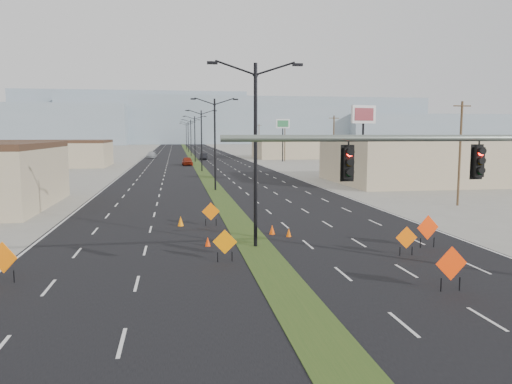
{
  "coord_description": "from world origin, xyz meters",
  "views": [
    {
      "loc": [
        -4.3,
        -14.79,
        6.27
      ],
      "look_at": [
        -0.15,
        10.92,
        3.2
      ],
      "focal_mm": 35.0,
      "sensor_mm": 36.0,
      "label": 1
    }
  ],
  "objects": [
    {
      "name": "ground",
      "position": [
        0.0,
        0.0,
        0.0
      ],
      "size": [
        600.0,
        600.0,
        0.0
      ],
      "primitive_type": "plane",
      "color": "gray",
      "rests_on": "ground"
    },
    {
      "name": "road_surface",
      "position": [
        0.0,
        100.0,
        0.0
      ],
      "size": [
        25.0,
        400.0,
        0.02
      ],
      "primitive_type": "cube",
      "color": "black",
      "rests_on": "ground"
    },
    {
      "name": "median_strip",
      "position": [
        0.0,
        100.0,
        0.0
      ],
      "size": [
        2.0,
        400.0,
        0.04
      ],
      "primitive_type": "cube",
      "color": "#294819",
      "rests_on": "ground"
    },
    {
      "name": "building_sw_far",
      "position": [
        -32.0,
        85.0,
        2.25
      ],
      "size": [
        30.0,
        14.0,
        4.5
      ],
      "primitive_type": "cube",
      "color": "tan",
      "rests_on": "ground"
    },
    {
      "name": "building_se_near",
      "position": [
        34.0,
        45.0,
        2.75
      ],
      "size": [
        36.0,
        18.0,
        5.5
      ],
      "primitive_type": "cube",
      "color": "tan",
      "rests_on": "ground"
    },
    {
      "name": "building_se_far",
      "position": [
        38.0,
        110.0,
        2.5
      ],
      "size": [
        44.0,
        16.0,
        5.0
      ],
      "primitive_type": "cube",
      "color": "tan",
      "rests_on": "ground"
    },
    {
      "name": "mesa_center",
      "position": [
        40.0,
        300.0,
        14.0
      ],
      "size": [
        220.0,
        50.0,
        28.0
      ],
      "primitive_type": "cube",
      "color": "#8598A5",
      "rests_on": "ground"
    },
    {
      "name": "mesa_east",
      "position": [
        180.0,
        290.0,
        9.0
      ],
      "size": [
        160.0,
        50.0,
        18.0
      ],
      "primitive_type": "cube",
      "color": "#8598A5",
      "rests_on": "ground"
    },
    {
      "name": "mesa_backdrop",
      "position": [
        -30.0,
        320.0,
        16.0
      ],
      "size": [
        140.0,
        50.0,
        32.0
      ],
      "primitive_type": "cube",
      "color": "#8598A5",
      "rests_on": "ground"
    },
    {
      "name": "streetlight_0",
      "position": [
        0.0,
        12.0,
        5.42
      ],
      "size": [
        5.15,
        0.24,
        10.02
      ],
      "color": "black",
      "rests_on": "ground"
    },
    {
      "name": "streetlight_1",
      "position": [
        0.0,
        40.0,
        5.42
      ],
      "size": [
        5.15,
        0.24,
        10.02
      ],
      "color": "black",
      "rests_on": "ground"
    },
    {
      "name": "streetlight_2",
      "position": [
        0.0,
        68.0,
        5.42
      ],
      "size": [
        5.15,
        0.24,
        10.02
      ],
      "color": "black",
      "rests_on": "ground"
    },
    {
      "name": "streetlight_3",
      "position": [
        0.0,
        96.0,
        5.42
      ],
      "size": [
        5.15,
        0.24,
        10.02
      ],
      "color": "black",
      "rests_on": "ground"
    },
    {
      "name": "streetlight_4",
      "position": [
        0.0,
        124.0,
        5.42
      ],
      "size": [
        5.15,
        0.24,
        10.02
      ],
      "color": "black",
      "rests_on": "ground"
    },
    {
      "name": "streetlight_5",
      "position": [
        0.0,
        152.0,
        5.42
      ],
      "size": [
        5.15,
        0.24,
        10.02
      ],
      "color": "black",
      "rests_on": "ground"
    },
    {
      "name": "streetlight_6",
      "position": [
        0.0,
        180.0,
        5.42
      ],
      "size": [
        5.15,
        0.24,
        10.02
      ],
      "color": "black",
      "rests_on": "ground"
    },
    {
      "name": "utility_pole_0",
      "position": [
        20.0,
        25.0,
        4.67
      ],
      "size": [
        1.6,
        0.2,
        9.0
      ],
      "color": "#4C3823",
      "rests_on": "ground"
    },
    {
      "name": "utility_pole_1",
      "position": [
        20.0,
        60.0,
        4.67
      ],
      "size": [
        1.6,
        0.2,
        9.0
      ],
      "color": "#4C3823",
      "rests_on": "ground"
    },
    {
      "name": "utility_pole_2",
      "position": [
        20.0,
        95.0,
        4.67
      ],
      "size": [
        1.6,
        0.2,
        9.0
      ],
      "color": "#4C3823",
      "rests_on": "ground"
    },
    {
      "name": "utility_pole_3",
      "position": [
        20.0,
        130.0,
        4.67
      ],
      "size": [
        1.6,
        0.2,
        9.0
      ],
      "color": "#4C3823",
      "rests_on": "ground"
    },
    {
      "name": "car_left",
      "position": [
        -2.01,
        84.06,
        0.83
      ],
      "size": [
        2.18,
        4.94,
        1.65
      ],
      "primitive_type": "imported",
      "rotation": [
        0.0,
        0.0,
        0.05
      ],
      "color": "maroon",
      "rests_on": "ground"
    },
    {
      "name": "car_mid",
      "position": [
        2.4,
        104.98,
        0.76
      ],
      "size": [
        2.17,
        4.77,
        1.52
      ],
      "primitive_type": "imported",
      "rotation": [
        0.0,
        0.0,
        -0.12
      ],
      "color": "black",
      "rests_on": "ground"
    },
    {
      "name": "car_far",
      "position": [
        -10.32,
        115.34,
        0.79
      ],
      "size": [
        2.54,
        5.54,
        1.57
      ],
      "primitive_type": "imported",
      "rotation": [
        0.0,
        0.0,
        -0.06
      ],
      "color": "#AAAEB4",
      "rests_on": "ground"
    },
    {
      "name": "construction_sign_0",
      "position": [
        -11.5,
        6.98,
        1.05
      ],
      "size": [
        1.28,
        0.48,
        1.78
      ],
      "rotation": [
        0.0,
        0.0,
        -0.34
      ],
      "color": "orange",
      "rests_on": "ground"
    },
    {
      "name": "construction_sign_1",
      "position": [
        -2.0,
        9.0,
        0.95
      ],
      "size": [
        1.18,
        0.35,
        1.61
      ],
      "rotation": [
        0.0,
        0.0,
        -0.26
      ],
      "color": "orange",
      "rests_on": "ground"
    },
    {
      "name": "construction_sign_2",
      "position": [
        -2.0,
        18.64,
        0.95
      ],
      "size": [
        1.21,
        0.08,
        1.62
      ],
      "rotation": [
        0.0,
        0.0,
        0.03
      ],
      "color": "#E66504",
      "rests_on": "ground"
    },
    {
      "name": "construction_sign_3",
      "position": [
        6.42,
        3.0,
        1.09
      ],
      "size": [
        1.38,
        0.12,
        1.83
      ],
      "rotation": [
        0.0,
        0.0,
        0.06
      ],
      "color": "#FF3805",
      "rests_on": "ground"
    },
    {
      "name": "construction_sign_4",
      "position": [
        9.3,
        10.26,
        1.08
      ],
      "size": [
        1.36,
        0.25,
        1.82
      ],
      "rotation": [
        0.0,
        0.0,
        0.16
      ],
      "color": "#FF3905",
      "rests_on": "ground"
    },
    {
      "name": "construction_sign_5",
      "position": [
        7.34,
        8.77,
        0.89
      ],
      "size": [
        1.15,
        0.09,
        1.52
      ],
      "rotation": [
        0.0,
        0.0,
        -0.05
      ],
      "color": "#FF6605",
      "rests_on": "ground"
    },
    {
      "name": "cone_0",
      "position": [
        -2.61,
        12.52,
        0.27
      ],
      "size": [
        0.34,
        0.34,
        0.54
      ],
      "primitive_type": "cone",
      "rotation": [
        0.0,
        0.0,
        -0.03
      ],
      "color": "#EF3805",
      "rests_on": "ground"
    },
    {
      "name": "cone_1",
      "position": [
        2.42,
        14.31,
        0.27
      ],
      "size": [
        0.42,
        0.42,
        0.55
      ],
      "primitive_type": "cone",
      "rotation": [
        0.0,
        0.0,
        0.34
      ],
      "color": "#DF5404",
      "rests_on": "ground"
    },
    {
      "name": "cone_2",
      "position": [
        1.56,
        15.19,
        0.31
      ],
      "size": [
        0.48,
        0.48,
        0.62
      ],
      "primitive_type": "cone",
      "rotation": [
        0.0,
        0.0,
        -0.36
      ],
      "color": "#E94704",
      "rests_on": "ground"
    },
    {
      "name": "cone_3",
      "position": [
        -4.03,
        18.93,
        0.34
      ],
      "size": [
        0.43,
        0.43,
        0.69
      ],
      "primitive_type": "cone",
      "rotation": [
        0.0,
        0.0,
        -0.03
      ],
      "color": "orange",
      "rests_on": "ground"
    },
    {
      "name": "pole_sign_east_near",
      "position": [
        17.13,
        40.36,
        7.72
      ],
      "size": [
        3.1,
        0.95,
        9.47
      ],
      "rotation": [
        0.0,
        0.0,
        0.2
      ],
      "color": "black",
      "rests_on": "ground"
    },
    {
      "name": "pole_sign_east_far",
      "position": [
        19.45,
        94.71,
        7.7
      ],
      "size": [
        3.09,
        0.48,
        9.44
      ],
      "rotation": [
        0.0,
        0.0,
        -0.03
      ],
      "color": "black",
      "rests_on": "ground"
    }
  ]
}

